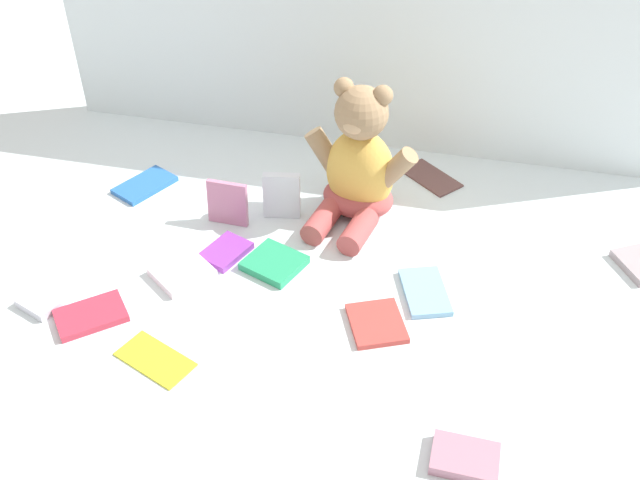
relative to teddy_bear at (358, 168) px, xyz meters
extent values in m
plane|color=silver|center=(-0.04, -0.13, -0.11)|extent=(3.20, 3.20, 0.00)
cube|color=white|center=(-0.04, 0.29, 0.17)|extent=(1.45, 0.03, 0.56)
ellipsoid|color=#E5B24C|center=(0.00, 0.01, -0.02)|extent=(0.16, 0.14, 0.19)
ellipsoid|color=#B24C4C|center=(0.00, 0.00, -0.08)|extent=(0.17, 0.15, 0.07)
sphere|color=#9E7F5B|center=(0.00, 0.00, 0.12)|extent=(0.13, 0.13, 0.11)
ellipsoid|color=tan|center=(-0.01, -0.03, 0.12)|extent=(0.05, 0.04, 0.03)
sphere|color=#9E7F5B|center=(-0.03, 0.02, 0.16)|extent=(0.05, 0.05, 0.04)
sphere|color=#9E7F5B|center=(0.04, 0.01, 0.16)|extent=(0.05, 0.05, 0.04)
cylinder|color=#9E7F5B|center=(-0.08, 0.02, 0.02)|extent=(0.09, 0.06, 0.10)
cylinder|color=#9E7F5B|center=(0.08, -0.01, 0.02)|extent=(0.09, 0.06, 0.10)
cylinder|color=#B24C4C|center=(-0.06, -0.08, -0.09)|extent=(0.07, 0.11, 0.05)
cylinder|color=#B24C4C|center=(0.02, -0.10, -0.09)|extent=(0.07, 0.11, 0.05)
cube|color=white|center=(-0.15, -0.05, -0.06)|extent=(0.08, 0.04, 0.10)
cube|color=#C03045|center=(-0.40, -0.42, -0.10)|extent=(0.14, 0.14, 0.01)
cube|color=#2864B6|center=(-0.48, -0.02, -0.10)|extent=(0.13, 0.15, 0.01)
cube|color=#BF7496|center=(-0.25, -0.10, -0.06)|extent=(0.09, 0.02, 0.10)
cube|color=#7FBAE2|center=(0.17, -0.22, -0.10)|extent=(0.11, 0.15, 0.01)
cube|color=purple|center=(-0.23, -0.20, -0.10)|extent=(0.10, 0.11, 0.01)
cube|color=#AC7489|center=(0.27, -0.57, -0.10)|extent=(0.10, 0.07, 0.02)
cube|color=#259A64|center=(-0.12, -0.21, -0.10)|extent=(0.13, 0.13, 0.02)
cube|color=brown|center=(0.14, 0.16, -0.11)|extent=(0.15, 0.14, 0.01)
cube|color=#C5403A|center=(0.10, -0.32, -0.10)|extent=(0.13, 0.13, 0.01)
cube|color=white|center=(-0.29, -0.28, -0.10)|extent=(0.13, 0.14, 0.02)
cube|color=yellow|center=(-0.25, -0.49, -0.11)|extent=(0.15, 0.11, 0.01)
cube|color=silver|center=(-0.50, -0.39, -0.10)|extent=(0.11, 0.13, 0.02)
camera|label=1|loc=(0.20, -1.22, 0.81)|focal=40.55mm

